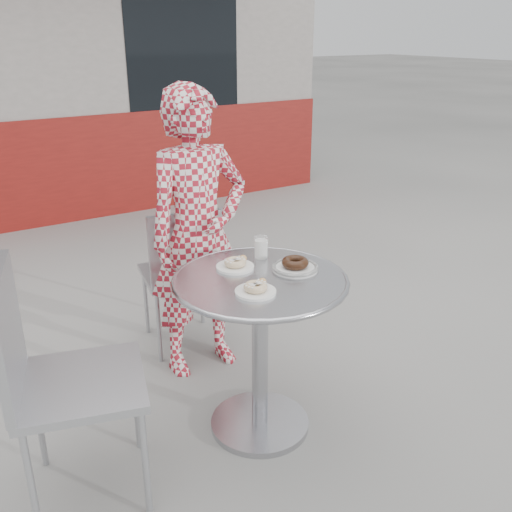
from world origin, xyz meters
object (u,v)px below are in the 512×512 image
plate_checker (295,266)px  chair_left (83,427)px  plate_near (256,289)px  chair_far (182,302)px  seated_person (199,235)px  milk_cup (261,248)px  plate_far (236,264)px  bistro_table (260,317)px

plate_checker → chair_left: bearing=178.1°
chair_left → plate_near: (0.71, -0.14, 0.48)m
chair_far → chair_left: 1.21m
seated_person → milk_cup: 0.46m
chair_far → chair_left: bearing=56.6°
plate_far → seated_person: bearing=83.0°
plate_far → milk_cup: 0.17m
chair_left → plate_checker: 1.09m
chair_left → seated_person: bearing=-38.1°
chair_left → bistro_table: bearing=-76.7°
bistro_table → plate_far: bearing=102.4°
plate_near → chair_left: bearing=168.6°
plate_checker → milk_cup: (-0.05, 0.20, 0.03)m
plate_near → milk_cup: size_ratio=1.61×
seated_person → plate_near: size_ratio=9.12×
chair_far → plate_checker: bearing=109.6°
plate_near → milk_cup: bearing=54.6°
bistro_table → plate_near: size_ratio=4.61×
chair_far → bistro_table: bearing=98.3°
chair_far → seated_person: size_ratio=0.57×
seated_person → milk_cup: (0.10, -0.45, 0.05)m
seated_person → milk_cup: seated_person is taller
chair_left → seated_person: seated_person is taller
chair_far → seated_person: seated_person is taller
seated_person → plate_near: 0.76m
plate_far → plate_checker: (0.21, -0.16, -0.00)m
chair_far → chair_left: size_ratio=0.88×
bistro_table → plate_far: size_ratio=4.57×
plate_far → milk_cup: size_ratio=1.63×
plate_far → plate_checker: plate_checker is taller
bistro_table → plate_checker: bearing=-0.8°
chair_far → chair_left: (-0.83, -0.88, 0.04)m
chair_left → seated_person: size_ratio=0.65×
bistro_table → milk_cup: (0.13, 0.20, 0.24)m
plate_near → milk_cup: milk_cup is taller
seated_person → plate_checker: bearing=-77.6°
bistro_table → chair_left: 0.85m
plate_far → plate_near: 0.27m
seated_person → plate_far: size_ratio=9.03×
chair_far → milk_cup: bearing=108.1°
plate_near → milk_cup: (0.22, 0.31, 0.03)m
chair_far → plate_near: bearing=93.4°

